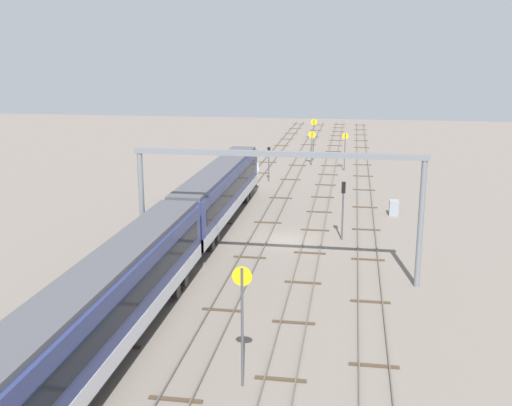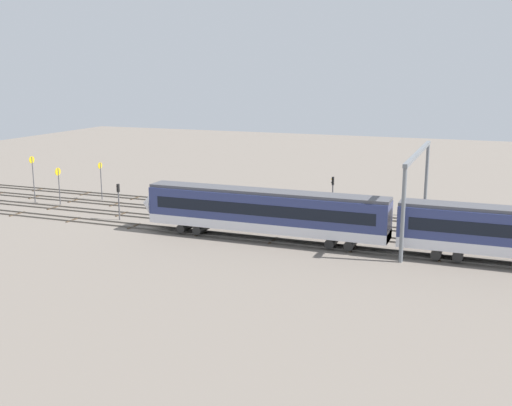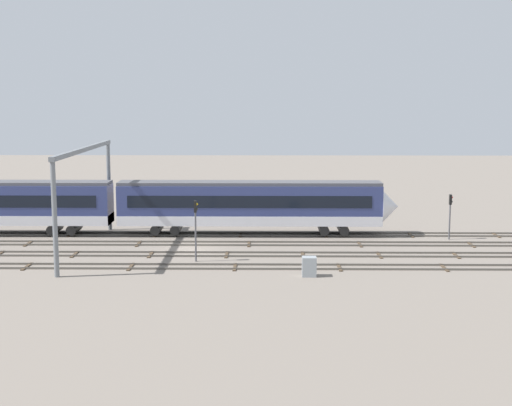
# 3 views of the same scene
# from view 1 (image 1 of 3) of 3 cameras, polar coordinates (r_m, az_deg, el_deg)

# --- Properties ---
(ground_plane) EXTENTS (188.45, 188.45, 0.00)m
(ground_plane) POSITION_cam_1_polar(r_m,az_deg,el_deg) (49.16, 2.82, -3.48)
(ground_plane) COLOR slate
(track_near_foreground) EXTENTS (172.45, 2.40, 0.16)m
(track_near_foreground) POSITION_cam_1_polar(r_m,az_deg,el_deg) (48.90, 10.35, -3.71)
(track_near_foreground) COLOR #59544C
(track_near_foreground) RESTS_ON ground
(track_second_near) EXTENTS (172.45, 2.40, 0.16)m
(track_second_near) POSITION_cam_1_polar(r_m,az_deg,el_deg) (48.96, 5.32, -3.51)
(track_second_near) COLOR #59544C
(track_second_near) RESTS_ON ground
(track_middle) EXTENTS (172.45, 2.40, 0.16)m
(track_middle) POSITION_cam_1_polar(r_m,az_deg,el_deg) (49.40, 0.34, -3.29)
(track_middle) COLOR #59544C
(track_middle) RESTS_ON ground
(track_with_train) EXTENTS (172.45, 2.40, 0.16)m
(track_with_train) POSITION_cam_1_polar(r_m,az_deg,el_deg) (50.20, -4.51, -3.05)
(track_with_train) COLOR #59544C
(track_with_train) RESTS_ON ground
(overhead_gantry) EXTENTS (0.40, 18.89, 8.58)m
(overhead_gantry) POSITION_cam_1_polar(r_m,az_deg,el_deg) (39.16, 1.95, 1.85)
(overhead_gantry) COLOR slate
(overhead_gantry) RESTS_ON ground
(speed_sign_near_foreground) EXTENTS (0.14, 0.89, 5.69)m
(speed_sign_near_foreground) POSITION_cam_1_polar(r_m,az_deg,el_deg) (27.12, -1.30, -10.09)
(speed_sign_near_foreground) COLOR #4C4C51
(speed_sign_near_foreground) RESTS_ON ground
(speed_sign_mid_trackside) EXTENTS (0.14, 0.82, 4.82)m
(speed_sign_mid_trackside) POSITION_cam_1_polar(r_m,az_deg,el_deg) (78.53, 8.33, 5.23)
(speed_sign_mid_trackside) COLOR #4C4C51
(speed_sign_mid_trackside) RESTS_ON ground
(speed_sign_far_trackside) EXTENTS (0.14, 0.89, 5.83)m
(speed_sign_far_trackside) POSITION_cam_1_polar(r_m,az_deg,el_deg) (85.42, 5.42, 6.44)
(speed_sign_far_trackside) COLOR #4C4C51
(speed_sign_far_trackside) RESTS_ON ground
(speed_sign_distant_end) EXTENTS (0.14, 0.96, 4.60)m
(speed_sign_distant_end) POSITION_cam_1_polar(r_m,az_deg,el_deg) (81.71, 5.25, 5.64)
(speed_sign_distant_end) COLOR #4C4C51
(speed_sign_distant_end) RESTS_ON ground
(signal_light_trackside_approach) EXTENTS (0.31, 0.32, 4.06)m
(signal_light_trackside_approach) POSITION_cam_1_polar(r_m,az_deg,el_deg) (71.00, 1.21, 4.15)
(signal_light_trackside_approach) COLOR #4C4C51
(signal_light_trackside_approach) RESTS_ON ground
(signal_light_trackside_departure) EXTENTS (0.31, 0.32, 4.77)m
(signal_light_trackside_departure) POSITION_cam_1_polar(r_m,az_deg,el_deg) (48.86, 8.15, 0.07)
(signal_light_trackside_departure) COLOR #4C4C51
(signal_light_trackside_departure) RESTS_ON ground
(relay_cabinet) EXTENTS (1.04, 0.84, 1.41)m
(relay_cabinet) POSITION_cam_1_polar(r_m,az_deg,el_deg) (57.84, 12.78, -0.43)
(relay_cabinet) COLOR gray
(relay_cabinet) RESTS_ON ground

